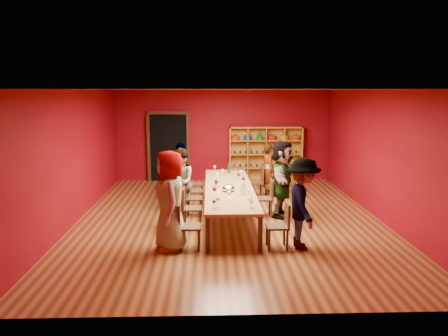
{
  "coord_description": "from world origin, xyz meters",
  "views": [
    {
      "loc": [
        -0.45,
        -9.93,
        2.99
      ],
      "look_at": [
        -0.11,
        0.31,
        1.15
      ],
      "focal_mm": 35.0,
      "sensor_mm": 36.0,
      "label": 1
    }
  ],
  "objects": [
    {
      "name": "chair_person_right_0",
      "position": [
        0.91,
        -2.0,
        0.5
      ],
      "size": [
        0.42,
        0.42,
        0.89
      ],
      "color": "black",
      "rests_on": "ground"
    },
    {
      "name": "chair_person_right_2",
      "position": [
        0.91,
        0.14,
        0.5
      ],
      "size": [
        0.42,
        0.42,
        0.89
      ],
      "color": "black",
      "rests_on": "ground"
    },
    {
      "name": "shelving_unit",
      "position": [
        1.4,
        4.32,
        0.98
      ],
      "size": [
        2.4,
        0.4,
        1.8
      ],
      "color": "#B67C28",
      "rests_on": "ground"
    },
    {
      "name": "person_left_4",
      "position": [
        -1.22,
        1.82,
        0.79
      ],
      "size": [
        0.55,
        0.98,
        1.58
      ],
      "primitive_type": "imported",
      "rotation": [
        0.0,
        0.0,
        -1.71
      ],
      "color": "silver",
      "rests_on": "ground"
    },
    {
      "name": "carafe_a",
      "position": [
        -0.27,
        -0.03,
        0.88
      ],
      "size": [
        0.14,
        0.14,
        0.28
      ],
      "color": "silver",
      "rests_on": "tasting_table"
    },
    {
      "name": "person_left_1",
      "position": [
        -1.28,
        -0.67,
        0.76
      ],
      "size": [
        0.55,
        0.65,
        1.53
      ],
      "primitive_type": "imported",
      "rotation": [
        0.0,
        0.0,
        -1.28
      ],
      "color": "#121834",
      "rests_on": "ground"
    },
    {
      "name": "person_left_0",
      "position": [
        -1.19,
        -1.97,
        0.95
      ],
      "size": [
        0.69,
        1.01,
        1.89
      ],
      "primitive_type": "imported",
      "rotation": [
        0.0,
        0.0,
        -1.36
      ],
      "color": "#CA8791",
      "rests_on": "ground"
    },
    {
      "name": "wine_glass_13",
      "position": [
        -0.29,
        -1.77,
        0.91
      ],
      "size": [
        0.09,
        0.09,
        0.22
      ],
      "color": "silver",
      "rests_on": "tasting_table"
    },
    {
      "name": "doorway",
      "position": [
        -1.8,
        4.43,
        1.12
      ],
      "size": [
        1.4,
        0.17,
        2.3
      ],
      "color": "black",
      "rests_on": "ground"
    },
    {
      "name": "wine_glass_17",
      "position": [
        0.01,
        -0.37,
        0.91
      ],
      "size": [
        0.09,
        0.09,
        0.22
      ],
      "color": "silver",
      "rests_on": "tasting_table"
    },
    {
      "name": "wine_glass_10",
      "position": [
        0.34,
        0.13,
        0.91
      ],
      "size": [
        0.09,
        0.09,
        0.22
      ],
      "color": "silver",
      "rests_on": "tasting_table"
    },
    {
      "name": "person_right_4",
      "position": [
        1.2,
        1.99,
        0.76
      ],
      "size": [
        0.51,
        0.62,
        1.52
      ],
      "primitive_type": "imported",
      "rotation": [
        0.0,
        0.0,
        1.77
      ],
      "color": "pink",
      "rests_on": "ground"
    },
    {
      "name": "wine_glass_6",
      "position": [
        -0.06,
        -1.28,
        0.9
      ],
      "size": [
        0.08,
        0.08,
        0.21
      ],
      "color": "silver",
      "rests_on": "tasting_table"
    },
    {
      "name": "tasting_table",
      "position": [
        0.0,
        0.0,
        0.7
      ],
      "size": [
        1.1,
        4.5,
        0.75
      ],
      "color": "#A27343",
      "rests_on": "ground"
    },
    {
      "name": "wine_glass_14",
      "position": [
        0.3,
        -0.14,
        0.88
      ],
      "size": [
        0.07,
        0.07,
        0.18
      ],
      "color": "silver",
      "rests_on": "tasting_table"
    },
    {
      "name": "chair_person_left_4",
      "position": [
        -0.91,
        1.82,
        0.5
      ],
      "size": [
        0.42,
        0.42,
        0.89
      ],
      "color": "black",
      "rests_on": "ground"
    },
    {
      "name": "wine_glass_5",
      "position": [
        -0.37,
        -1.84,
        0.88
      ],
      "size": [
        0.07,
        0.07,
        0.18
      ],
      "color": "silver",
      "rests_on": "tasting_table"
    },
    {
      "name": "spittoon_bowl",
      "position": [
        -0.03,
        -0.42,
        0.82
      ],
      "size": [
        0.29,
        0.29,
        0.16
      ],
      "primitive_type": "ellipsoid",
      "color": "silver",
      "rests_on": "tasting_table"
    },
    {
      "name": "wine_glass_18",
      "position": [
        -0.29,
        -0.17,
        0.9
      ],
      "size": [
        0.08,
        0.08,
        0.21
      ],
      "color": "silver",
      "rests_on": "tasting_table"
    },
    {
      "name": "carafe_b",
      "position": [
        0.26,
        -0.74,
        0.88
      ],
      "size": [
        0.15,
        0.15,
        0.29
      ],
      "color": "silver",
      "rests_on": "tasting_table"
    },
    {
      "name": "wine_glass_9",
      "position": [
        0.3,
        -0.75,
        0.88
      ],
      "size": [
        0.07,
        0.07,
        0.18
      ],
      "color": "silver",
      "rests_on": "tasting_table"
    },
    {
      "name": "chair_person_left_0",
      "position": [
        -0.91,
        -1.97,
        0.5
      ],
      "size": [
        0.42,
        0.42,
        0.89
      ],
      "color": "black",
      "rests_on": "ground"
    },
    {
      "name": "chair_person_right_4",
      "position": [
        0.91,
        1.99,
        0.5
      ],
      "size": [
        0.42,
        0.42,
        0.89
      ],
      "color": "black",
      "rests_on": "ground"
    },
    {
      "name": "wine_glass_4",
      "position": [
        -0.33,
        0.06,
        0.89
      ],
      "size": [
        0.08,
        0.08,
        0.2
      ],
      "color": "silver",
      "rests_on": "tasting_table"
    },
    {
      "name": "person_left_2",
      "position": [
        -1.15,
        0.24,
        0.82
      ],
      "size": [
        0.56,
        0.86,
        1.64
      ],
      "primitive_type": "imported",
      "rotation": [
        0.0,
        0.0,
        -1.41
      ],
      "color": "#151C3B",
      "rests_on": "ground"
    },
    {
      "name": "room_shell",
      "position": [
        0.0,
        0.0,
        1.5
      ],
      "size": [
        7.1,
        9.1,
        3.04
      ],
      "color": "#583017",
      "rests_on": "ground"
    },
    {
      "name": "person_right_0",
      "position": [
        1.31,
        -2.0,
        0.88
      ],
      "size": [
        0.48,
        1.14,
        1.75
      ],
      "primitive_type": "imported",
      "rotation": [
        0.0,
        0.0,
        1.56
      ],
      "color": "#5976B9",
      "rests_on": "ground"
    },
    {
      "name": "wine_glass_8",
      "position": [
        0.27,
        1.86,
        0.9
      ],
      "size": [
        0.08,
        0.08,
        0.2
      ],
      "color": "silver",
      "rests_on": "tasting_table"
    },
    {
      "name": "wine_glass_11",
      "position": [
        -0.26,
        0.7,
        0.91
      ],
      "size": [
        0.09,
        0.09,
        0.22
      ],
      "color": "silver",
      "rests_on": "tasting_table"
    },
    {
      "name": "chair_person_left_3",
      "position": [
        -0.91,
        0.98,
        0.5
      ],
      "size": [
        0.42,
        0.42,
        0.89
      ],
      "color": "black",
      "rests_on": "ground"
    },
    {
      "name": "wine_glass_1",
      "position": [
        -0.35,
        -0.9,
        0.9
      ],
      "size": [
        0.08,
        0.08,
        0.21
      ],
      "color": "silver",
      "rests_on": "tasting_table"
    },
    {
      "name": "wine_glass_3",
      "position": [
        0.36,
        -0.96,
        0.88
      ],
      "size": [
        0.07,
        0.07,
        0.18
      ],
      "color": "silver",
      "rests_on": "tasting_table"
    },
    {
      "name": "person_right_2",
      "position": [
        1.27,
        0.14,
        0.91
      ],
      "size": [
        1.04,
        1.76,
        1.82
      ],
      "primitive_type": "imported",
      "rotation": [
        0.0,
        0.0,
        1.22
      ],
      "color": "#45464A",
      "rests_on": "ground"
    },
    {
      "name": "wine_glass_2",
      "position": [
        0.34,
        -1.87,
        0.88
      ],
      "size": [
        0.07,
        0.07,
        0.18
      ],
      "color": "silver",
      "rests_on": "tasting_table"
    },
    {
      "name": "wine_glass_16",
      "position": [
        -0.11,
        1.26,
        0.9
      ],
      "size": [
        0.08,
        0.08,
        0.2
      ],
      "color": "silver",
      "rests_on": "tasting_table"
    },
    {
      "name": "wine_glass_12",
      "position": [
        -0.31,
        1.91,
        0.88
      ],
      "size": [
        0.07,
        0.07,
        0.19
      ],
      "color": "silver",
      "rests_on": "tasting_table"
    },
    {
      "name": "wine_glass_0",
      "position": [
        0.27,
        0.7,
        0.9
      ],
      "size": [
        0.08,
        0.08,
        0.2
      ],
      "color": "silver",
      "rests_on": "tasting_table"
    },
    {
      "name": "chair_person_left_1",
      "position": [
        -0.91,
        -0.67,
        0.5
      ],
      "size": [
        0.42,
        0.42,
        0.89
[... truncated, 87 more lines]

